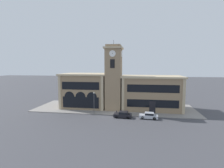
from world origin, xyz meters
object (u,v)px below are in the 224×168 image
at_px(parked_car_near, 123,114).
at_px(street_lamp, 94,99).
at_px(parked_car_mid, 149,116).
at_px(bollard, 117,113).

distance_m(parked_car_near, street_lamp, 8.11).
bearing_deg(parked_car_near, parked_car_mid, -176.59).
xyz_separation_m(parked_car_mid, street_lamp, (-13.19, 1.85, 2.94)).
relative_size(parked_car_mid, street_lamp, 0.80).
distance_m(street_lamp, bollard, 6.44).
xyz_separation_m(parked_car_near, bollard, (-1.66, 1.47, -0.07)).
relative_size(parked_car_near, street_lamp, 0.79).
xyz_separation_m(parked_car_mid, bollard, (-7.52, 1.47, -0.07)).
bearing_deg(bollard, parked_car_near, -41.52).
xyz_separation_m(parked_car_near, street_lamp, (-7.33, 1.85, 2.95)).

